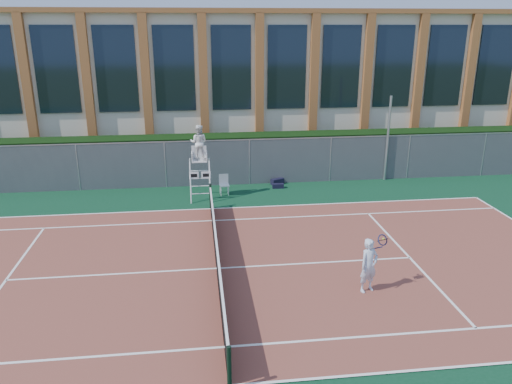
{
  "coord_description": "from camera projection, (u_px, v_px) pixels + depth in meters",
  "views": [
    {
      "loc": [
        -0.5,
        -14.3,
        7.36
      ],
      "look_at": [
        1.61,
        3.0,
        1.53
      ],
      "focal_mm": 35.0,
      "sensor_mm": 36.0,
      "label": 1
    }
  ],
  "objects": [
    {
      "name": "fence",
      "position": [
        208.0,
        164.0,
        23.79
      ],
      "size": [
        40.0,
        0.06,
        2.2
      ],
      "primitive_type": null,
      "color": "#595E60",
      "rests_on": "ground"
    },
    {
      "name": "sports_bag_near",
      "position": [
        277.0,
        181.0,
        24.28
      ],
      "size": [
        0.69,
        0.53,
        0.28
      ],
      "primitive_type": "cube",
      "rotation": [
        0.0,
        0.0,
        0.49
      ],
      "color": "black",
      "rests_on": "apron"
    },
    {
      "name": "tennis_player",
      "position": [
        369.0,
        265.0,
        14.26
      ],
      "size": [
        0.97,
        0.72,
        1.64
      ],
      "color": "silver",
      "rests_on": "tennis_court"
    },
    {
      "name": "plastic_chair",
      "position": [
        224.0,
        183.0,
        22.76
      ],
      "size": [
        0.45,
        0.45,
        0.92
      ],
      "color": "silver",
      "rests_on": "apron"
    },
    {
      "name": "steel_pole",
      "position": [
        388.0,
        139.0,
        24.39
      ],
      "size": [
        0.12,
        0.12,
        4.19
      ],
      "primitive_type": "cylinder",
      "color": "#9EA0A5",
      "rests_on": "ground"
    },
    {
      "name": "ground",
      "position": [
        217.0,
        269.0,
        15.85
      ],
      "size": [
        120.0,
        120.0,
        0.0
      ],
      "primitive_type": "plane",
      "color": "#233814"
    },
    {
      "name": "tennis_court",
      "position": [
        217.0,
        269.0,
        15.85
      ],
      "size": [
        23.77,
        10.97,
        0.02
      ],
      "primitive_type": "cube",
      "color": "brown",
      "rests_on": "apron"
    },
    {
      "name": "hedge",
      "position": [
        207.0,
        157.0,
        24.92
      ],
      "size": [
        40.0,
        1.4,
        2.2
      ],
      "primitive_type": "cube",
      "color": "black",
      "rests_on": "ground"
    },
    {
      "name": "sports_bag_far",
      "position": [
        278.0,
        186.0,
        23.71
      ],
      "size": [
        0.54,
        0.25,
        0.21
      ],
      "primitive_type": "cube",
      "rotation": [
        0.0,
        0.0,
        -0.03
      ],
      "color": "black",
      "rests_on": "apron"
    },
    {
      "name": "tennis_net",
      "position": [
        217.0,
        254.0,
        15.68
      ],
      "size": [
        0.1,
        11.3,
        1.1
      ],
      "color": "black",
      "rests_on": "ground"
    },
    {
      "name": "building",
      "position": [
        202.0,
        79.0,
        31.44
      ],
      "size": [
        45.0,
        10.6,
        8.22
      ],
      "color": "beige",
      "rests_on": "ground"
    },
    {
      "name": "umpire_chair",
      "position": [
        199.0,
        145.0,
        21.66
      ],
      "size": [
        0.94,
        1.44,
        3.35
      ],
      "color": "white",
      "rests_on": "ground"
    },
    {
      "name": "apron",
      "position": [
        216.0,
        255.0,
        16.79
      ],
      "size": [
        36.0,
        20.0,
        0.01
      ],
      "primitive_type": "cube",
      "color": "#0B341C",
      "rests_on": "ground"
    }
  ]
}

